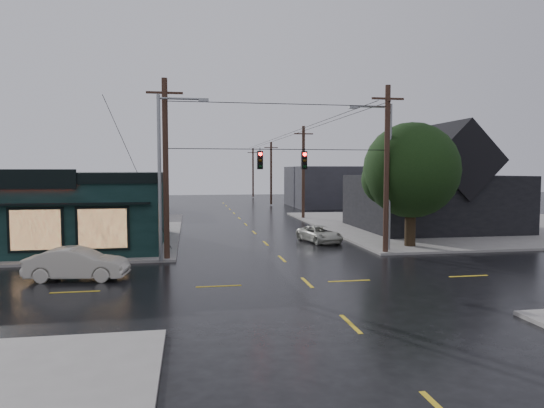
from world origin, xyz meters
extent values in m
plane|color=black|center=(0.00, 0.00, 0.00)|extent=(160.00, 160.00, 0.00)
cube|color=gray|center=(-20.00, 20.00, 0.07)|extent=(28.00, 28.00, 0.15)
cube|color=gray|center=(20.00, 20.00, 0.07)|extent=(28.00, 28.00, 0.15)
cube|color=black|center=(-15.00, 13.00, 2.25)|extent=(16.00, 12.00, 4.20)
cube|color=black|center=(-15.00, 13.00, 4.65)|extent=(16.30, 12.30, 0.60)
cube|color=#FF1E14|center=(-15.00, 6.89, 4.60)|extent=(7.00, 0.16, 0.90)
cube|color=black|center=(15.00, 17.00, 2.40)|extent=(12.00, 11.00, 4.50)
cylinder|color=black|center=(9.02, 8.44, 1.93)|extent=(0.70, 0.70, 3.55)
sphere|color=black|center=(9.02, 8.44, 5.10)|extent=(6.21, 6.21, 6.21)
cylinder|color=black|center=(0.00, 6.50, 6.30)|extent=(13.00, 0.04, 0.04)
cube|color=#312723|center=(-14.00, 40.00, 2.20)|extent=(12.00, 10.00, 4.40)
cube|color=#2A2A30|center=(16.00, 45.00, 2.80)|extent=(14.00, 12.00, 5.60)
imported|color=beige|center=(-10.41, 2.40, 0.75)|extent=(4.71, 2.10, 1.50)
imported|color=#B4B4A6|center=(3.86, 11.93, 0.57)|extent=(2.86, 4.48, 1.15)
camera|label=1|loc=(-5.24, -21.09, 5.10)|focal=32.00mm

